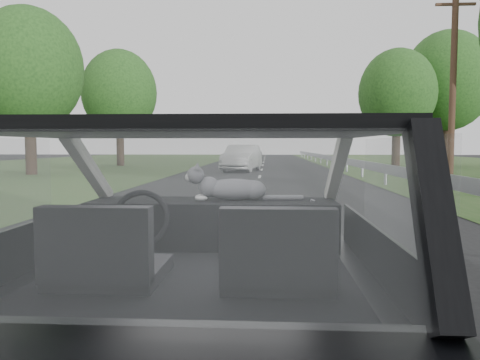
# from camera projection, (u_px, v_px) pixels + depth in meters

# --- Properties ---
(subject_car) EXTENTS (1.80, 4.00, 1.45)m
(subject_car) POSITION_uv_depth(u_px,v_px,m) (199.00, 267.00, 2.44)
(subject_car) COLOR black
(subject_car) RESTS_ON ground
(dashboard) EXTENTS (1.58, 0.45, 0.30)m
(dashboard) POSITION_uv_depth(u_px,v_px,m) (213.00, 223.00, 3.05)
(dashboard) COLOR black
(dashboard) RESTS_ON subject_car
(driver_seat) EXTENTS (0.50, 0.72, 0.42)m
(driver_seat) POSITION_uv_depth(u_px,v_px,m) (104.00, 248.00, 2.16)
(driver_seat) COLOR black
(driver_seat) RESTS_ON subject_car
(passenger_seat) EXTENTS (0.50, 0.72, 0.42)m
(passenger_seat) POSITION_uv_depth(u_px,v_px,m) (277.00, 251.00, 2.11)
(passenger_seat) COLOR black
(passenger_seat) RESTS_ON subject_car
(steering_wheel) EXTENTS (0.36, 0.36, 0.04)m
(steering_wheel) POSITION_uv_depth(u_px,v_px,m) (140.00, 219.00, 2.77)
(steering_wheel) COLOR black
(steering_wheel) RESTS_ON dashboard
(cat) EXTENTS (0.56, 0.24, 0.24)m
(cat) POSITION_uv_depth(u_px,v_px,m) (234.00, 188.00, 3.04)
(cat) COLOR gray
(cat) RESTS_ON dashboard
(guardrail) EXTENTS (0.05, 90.00, 0.32)m
(guardrail) POSITION_uv_depth(u_px,v_px,m) (420.00, 176.00, 12.15)
(guardrail) COLOR #9EA1A7
(guardrail) RESTS_ON ground
(other_car) EXTENTS (2.30, 4.51, 1.42)m
(other_car) POSITION_uv_depth(u_px,v_px,m) (242.00, 158.00, 25.01)
(other_car) COLOR silver
(other_car) RESTS_ON ground
(highway_sign) EXTENTS (0.13, 1.07, 2.66)m
(highway_sign) POSITION_uv_depth(u_px,v_px,m) (413.00, 146.00, 20.54)
(highway_sign) COLOR #207029
(highway_sign) RESTS_ON ground
(utility_pole) EXTENTS (0.32, 0.32, 7.47)m
(utility_pole) POSITION_uv_depth(u_px,v_px,m) (453.00, 84.00, 17.96)
(utility_pole) COLOR #523728
(utility_pole) RESTS_ON ground
(tree_2) EXTENTS (5.41, 5.41, 7.05)m
(tree_2) POSITION_uv_depth(u_px,v_px,m) (397.00, 110.00, 28.52)
(tree_2) COLOR #1C3F18
(tree_2) RESTS_ON ground
(tree_3) EXTENTS (7.34, 7.34, 8.63)m
(tree_3) POSITION_uv_depth(u_px,v_px,m) (447.00, 101.00, 30.69)
(tree_3) COLOR #1C3F18
(tree_3) RESTS_ON ground
(tree_5) EXTENTS (5.01, 5.01, 7.55)m
(tree_5) POSITION_uv_depth(u_px,v_px,m) (29.00, 94.00, 21.71)
(tree_5) COLOR #1C3F18
(tree_5) RESTS_ON ground
(tree_6) EXTENTS (5.37, 5.37, 7.62)m
(tree_6) POSITION_uv_depth(u_px,v_px,m) (120.00, 110.00, 31.67)
(tree_6) COLOR #1C3F18
(tree_6) RESTS_ON ground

